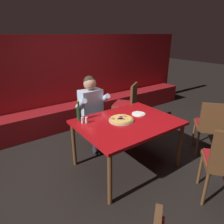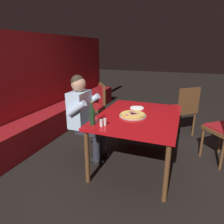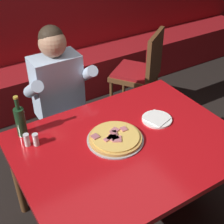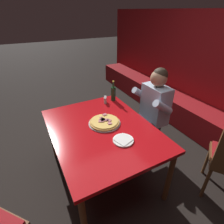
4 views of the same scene
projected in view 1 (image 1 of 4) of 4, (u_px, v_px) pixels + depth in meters
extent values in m
plane|color=black|center=(126.00, 165.00, 3.13)|extent=(24.00, 24.00, 0.00)
cube|color=maroon|center=(65.00, 80.00, 4.43)|extent=(6.80, 0.16, 1.90)
cube|color=maroon|center=(74.00, 114.00, 4.45)|extent=(6.46, 0.48, 0.46)
cylinder|color=brown|center=(110.00, 180.00, 2.29)|extent=(0.06, 0.06, 0.71)
cylinder|color=brown|center=(180.00, 146.00, 2.98)|extent=(0.06, 0.06, 0.71)
cylinder|color=brown|center=(74.00, 145.00, 3.01)|extent=(0.06, 0.06, 0.71)
cylinder|color=brown|center=(137.00, 124.00, 3.70)|extent=(0.06, 0.06, 0.71)
cube|color=#B20F14|center=(127.00, 122.00, 2.86)|extent=(1.40, 1.07, 0.04)
cylinder|color=#9E9EA3|center=(121.00, 120.00, 2.87)|extent=(0.37, 0.37, 0.01)
cylinder|color=#C69347|center=(121.00, 119.00, 2.86)|extent=(0.34, 0.34, 0.02)
cylinder|color=#E0B251|center=(121.00, 119.00, 2.86)|extent=(0.31, 0.31, 0.01)
cube|color=#B76670|center=(121.00, 117.00, 2.90)|extent=(0.06, 0.06, 0.01)
cube|color=#B76670|center=(122.00, 118.00, 2.84)|extent=(0.05, 0.05, 0.01)
cube|color=#A85B66|center=(120.00, 117.00, 2.87)|extent=(0.06, 0.06, 0.01)
cube|color=#B76670|center=(118.00, 119.00, 2.81)|extent=(0.05, 0.04, 0.01)
cube|color=#B76670|center=(120.00, 118.00, 2.84)|extent=(0.06, 0.06, 0.01)
cube|color=#A85B66|center=(113.00, 119.00, 2.83)|extent=(0.05, 0.05, 0.01)
cube|color=#C6757A|center=(120.00, 119.00, 2.83)|extent=(0.07, 0.07, 0.01)
cube|color=#B76670|center=(122.00, 119.00, 2.82)|extent=(0.08, 0.08, 0.01)
cube|color=#B76670|center=(125.00, 116.00, 2.92)|extent=(0.04, 0.05, 0.01)
cylinder|color=white|center=(139.00, 114.00, 3.09)|extent=(0.21, 0.21, 0.01)
cube|color=white|center=(139.00, 113.00, 3.08)|extent=(0.19, 0.19, 0.01)
cylinder|color=#19381E|center=(79.00, 114.00, 2.85)|extent=(0.07, 0.07, 0.20)
cylinder|color=#19381E|center=(78.00, 104.00, 2.80)|extent=(0.03, 0.03, 0.08)
cylinder|color=#B29933|center=(78.00, 101.00, 2.78)|extent=(0.03, 0.03, 0.01)
cylinder|color=silver|center=(82.00, 121.00, 2.78)|extent=(0.04, 0.04, 0.07)
cylinder|color=#28231E|center=(82.00, 122.00, 2.78)|extent=(0.03, 0.03, 0.04)
cylinder|color=silver|center=(82.00, 118.00, 2.76)|extent=(0.04, 0.04, 0.01)
cylinder|color=silver|center=(86.00, 121.00, 2.78)|extent=(0.04, 0.04, 0.07)
cylinder|color=#516B33|center=(87.00, 121.00, 2.79)|extent=(0.03, 0.03, 0.04)
cylinder|color=silver|center=(86.00, 118.00, 2.77)|extent=(0.04, 0.04, 0.01)
ellipsoid|color=black|center=(96.00, 151.00, 3.41)|extent=(0.11, 0.24, 0.09)
ellipsoid|color=black|center=(106.00, 147.00, 3.52)|extent=(0.11, 0.24, 0.09)
cylinder|color=#282833|center=(96.00, 142.00, 3.34)|extent=(0.11, 0.11, 0.43)
cylinder|color=#282833|center=(106.00, 138.00, 3.45)|extent=(0.11, 0.11, 0.43)
cube|color=#282833|center=(97.00, 123.00, 3.37)|extent=(0.34, 0.40, 0.12)
cube|color=silver|center=(91.00, 105.00, 3.42)|extent=(0.38, 0.22, 0.52)
cylinder|color=silver|center=(81.00, 104.00, 3.21)|extent=(0.09, 0.30, 0.25)
cylinder|color=silver|center=(104.00, 99.00, 3.45)|extent=(0.09, 0.30, 0.25)
sphere|color=tan|center=(90.00, 84.00, 3.29)|extent=(0.21, 0.21, 0.21)
sphere|color=#2D2319|center=(89.00, 81.00, 3.28)|extent=(0.19, 0.19, 0.19)
cylinder|color=brown|center=(216.00, 136.00, 3.51)|extent=(0.04, 0.04, 0.47)
cylinder|color=brown|center=(194.00, 134.00, 3.59)|extent=(0.04, 0.04, 0.47)
cylinder|color=brown|center=(222.00, 147.00, 3.17)|extent=(0.04, 0.04, 0.47)
cylinder|color=brown|center=(197.00, 145.00, 3.25)|extent=(0.04, 0.04, 0.47)
cube|color=brown|center=(210.00, 126.00, 3.28)|extent=(0.62, 0.62, 0.05)
cube|color=maroon|center=(210.00, 124.00, 3.27)|extent=(0.57, 0.57, 0.03)
cube|color=brown|center=(216.00, 117.00, 3.01)|extent=(0.32, 0.36, 0.44)
cube|color=maroon|center=(215.00, 117.00, 3.04)|extent=(0.26, 0.29, 0.37)
cylinder|color=brown|center=(118.00, 112.00, 4.59)|extent=(0.04, 0.04, 0.46)
cylinder|color=brown|center=(113.00, 118.00, 4.26)|extent=(0.04, 0.04, 0.46)
cylinder|color=brown|center=(135.00, 114.00, 4.48)|extent=(0.04, 0.04, 0.46)
cylinder|color=brown|center=(130.00, 121.00, 4.14)|extent=(0.04, 0.04, 0.46)
cube|color=brown|center=(124.00, 105.00, 4.27)|extent=(0.61, 0.61, 0.05)
cube|color=maroon|center=(124.00, 104.00, 4.26)|extent=(0.56, 0.56, 0.03)
cube|color=brown|center=(134.00, 95.00, 4.12)|extent=(0.38, 0.29, 0.46)
cube|color=maroon|center=(133.00, 95.00, 4.13)|extent=(0.31, 0.23, 0.38)
cylinder|color=brown|center=(200.00, 169.00, 2.66)|extent=(0.04, 0.04, 0.47)
cylinder|color=brown|center=(205.00, 189.00, 2.32)|extent=(0.04, 0.04, 0.47)
cube|color=brown|center=(224.00, 163.00, 2.35)|extent=(0.62, 0.62, 0.05)
cube|color=maroon|center=(224.00, 160.00, 2.33)|extent=(0.57, 0.57, 0.03)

